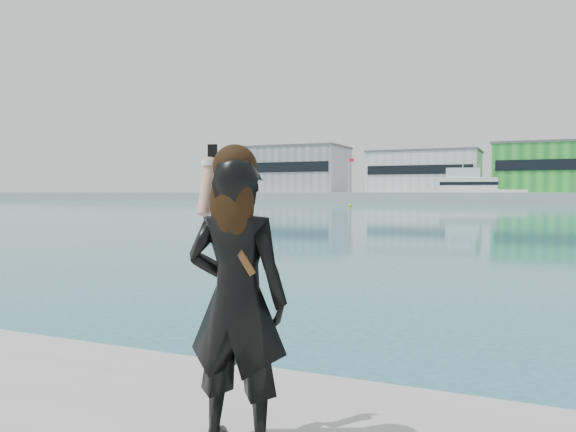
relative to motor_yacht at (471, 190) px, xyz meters
The scene contains 8 objects.
far_quay 18.39m from the motor_yacht, 55.16° to the left, with size 320.00×40.00×2.00m, color #9E9E99.
warehouse_grey_left 46.69m from the motor_yacht, 163.70° to the left, with size 26.52×16.36×11.50m.
warehouse_white 17.90m from the motor_yacht, 131.53° to the left, with size 24.48×15.35×9.50m.
warehouse_green 23.08m from the motor_yacht, 35.19° to the left, with size 30.60×16.36×10.50m.
flagpole_left 28.38m from the motor_yacht, 167.58° to the left, with size 1.28×0.16×8.00m.
motor_yacht is the anchor object (origin of this frame).
buoy_far 42.48m from the motor_yacht, 107.20° to the right, with size 0.50×0.50×0.50m, color #DCC30B.
woman 115.71m from the motor_yacht, 84.86° to the right, with size 0.62×0.45×1.68m.
Camera 1 is at (1.41, -2.98, 2.20)m, focal length 35.00 mm.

